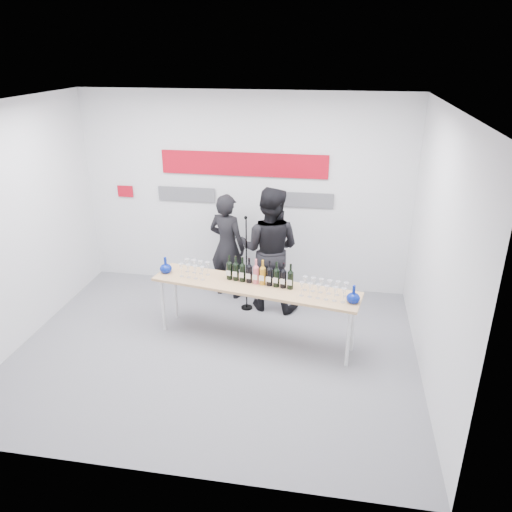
# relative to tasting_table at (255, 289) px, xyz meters

# --- Properties ---
(ground) EXTENTS (5.00, 5.00, 0.00)m
(ground) POSITION_rel_tasting_table_xyz_m (-0.45, -0.34, -0.73)
(ground) COLOR slate
(ground) RESTS_ON ground
(back_wall) EXTENTS (5.00, 0.04, 3.00)m
(back_wall) POSITION_rel_tasting_table_xyz_m (-0.45, 1.66, 0.77)
(back_wall) COLOR silver
(back_wall) RESTS_ON ground
(signage) EXTENTS (3.38, 0.02, 0.79)m
(signage) POSITION_rel_tasting_table_xyz_m (-0.50, 1.63, 1.07)
(signage) COLOR #A90717
(signage) RESTS_ON back_wall
(tasting_table) EXTENTS (2.70, 0.98, 0.79)m
(tasting_table) POSITION_rel_tasting_table_xyz_m (0.00, 0.00, 0.00)
(tasting_table) COLOR tan
(tasting_table) RESTS_ON ground
(wine_bottles) EXTENTS (0.88, 0.23, 0.33)m
(wine_bottles) POSITION_rel_tasting_table_xyz_m (0.05, 0.05, 0.23)
(wine_bottles) COLOR black
(wine_bottles) RESTS_ON tasting_table
(decanter_left) EXTENTS (0.16, 0.16, 0.21)m
(decanter_left) POSITION_rel_tasting_table_xyz_m (-1.22, 0.18, 0.17)
(decanter_left) COLOR navy
(decanter_left) RESTS_ON tasting_table
(decanter_right) EXTENTS (0.16, 0.16, 0.21)m
(decanter_right) POSITION_rel_tasting_table_xyz_m (1.21, -0.25, 0.17)
(decanter_right) COLOR navy
(decanter_right) RESTS_ON tasting_table
(glasses_left) EXTENTS (0.39, 0.27, 0.18)m
(glasses_left) POSITION_rel_tasting_table_xyz_m (-0.82, 0.14, 0.15)
(glasses_left) COLOR silver
(glasses_left) RESTS_ON tasting_table
(glasses_right) EXTENTS (0.58, 0.31, 0.18)m
(glasses_right) POSITION_rel_tasting_table_xyz_m (0.86, -0.15, 0.15)
(glasses_right) COLOR silver
(glasses_right) RESTS_ON tasting_table
(presenter_left) EXTENTS (0.68, 0.56, 1.61)m
(presenter_left) POSITION_rel_tasting_table_xyz_m (-0.63, 1.21, 0.07)
(presenter_left) COLOR black
(presenter_left) RESTS_ON ground
(presenter_right) EXTENTS (0.96, 0.79, 1.81)m
(presenter_right) POSITION_rel_tasting_table_xyz_m (0.05, 0.94, 0.17)
(presenter_right) COLOR black
(presenter_right) RESTS_ON ground
(mic_stand) EXTENTS (0.17, 0.17, 1.43)m
(mic_stand) POSITION_rel_tasting_table_xyz_m (-0.26, 0.81, -0.30)
(mic_stand) COLOR black
(mic_stand) RESTS_ON ground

